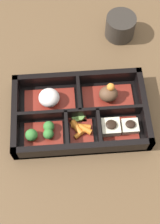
# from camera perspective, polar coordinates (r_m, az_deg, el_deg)

# --- Properties ---
(ground_plane) EXTENTS (3.00, 3.00, 0.00)m
(ground_plane) POSITION_cam_1_polar(r_m,az_deg,el_deg) (0.78, 0.00, -0.80)
(ground_plane) COLOR brown
(bento_base) EXTENTS (0.32, 0.20, 0.01)m
(bento_base) POSITION_cam_1_polar(r_m,az_deg,el_deg) (0.77, 0.00, -0.65)
(bento_base) COLOR black
(bento_base) RESTS_ON ground_plane
(bento_rim) EXTENTS (0.32, 0.20, 0.05)m
(bento_rim) POSITION_cam_1_polar(r_m,az_deg,el_deg) (0.76, 0.03, -0.16)
(bento_rim) COLOR black
(bento_rim) RESTS_ON ground_plane
(bowl_rice) EXTENTS (0.13, 0.07, 0.04)m
(bowl_rice) POSITION_cam_1_polar(r_m,az_deg,el_deg) (0.77, -5.63, 2.39)
(bowl_rice) COLOR maroon
(bowl_rice) RESTS_ON bento_base
(bowl_stew) EXTENTS (0.13, 0.07, 0.05)m
(bowl_stew) POSITION_cam_1_polar(r_m,az_deg,el_deg) (0.78, 5.19, 3.10)
(bowl_stew) COLOR maroon
(bowl_stew) RESTS_ON bento_base
(bowl_greens) EXTENTS (0.09, 0.06, 0.03)m
(bowl_greens) POSITION_cam_1_polar(r_m,az_deg,el_deg) (0.74, -6.92, -3.75)
(bowl_greens) COLOR maroon
(bowl_greens) RESTS_ON bento_base
(bowl_carrots) EXTENTS (0.06, 0.06, 0.02)m
(bowl_carrots) POSITION_cam_1_polar(r_m,az_deg,el_deg) (0.75, 0.30, -3.24)
(bowl_carrots) COLOR maroon
(bowl_carrots) RESTS_ON bento_base
(bowl_tofu) EXTENTS (0.09, 0.06, 0.04)m
(bowl_tofu) POSITION_cam_1_polar(r_m,az_deg,el_deg) (0.75, 7.08, -2.76)
(bowl_tofu) COLOR maroon
(bowl_tofu) RESTS_ON bento_base
(bowl_pickles) EXTENTS (0.04, 0.03, 0.01)m
(bowl_pickles) POSITION_cam_1_polar(r_m,az_deg,el_deg) (0.76, -0.37, -0.80)
(bowl_pickles) COLOR maroon
(bowl_pickles) RESTS_ON bento_base
(tea_cup) EXTENTS (0.08, 0.08, 0.06)m
(tea_cup) POSITION_cam_1_polar(r_m,az_deg,el_deg) (0.90, 7.39, 15.34)
(tea_cup) COLOR #2D2823
(tea_cup) RESTS_ON ground_plane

